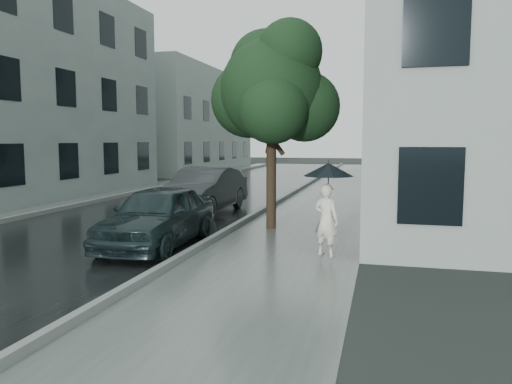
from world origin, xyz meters
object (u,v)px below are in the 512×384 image
(lamp_post, at_px, (268,134))
(car_far, at_px, (204,190))
(street_tree, at_px, (272,89))
(car_near, at_px, (158,216))
(pedestrian, at_px, (326,220))

(lamp_post, relative_size, car_far, 1.00)
(lamp_post, xyz_separation_m, car_far, (-1.85, -1.67, -1.92))
(street_tree, bearing_deg, car_far, 141.56)
(lamp_post, xyz_separation_m, car_near, (-1.03, -7.01, -1.98))
(street_tree, xyz_separation_m, car_far, (-2.86, 2.27, -3.09))
(pedestrian, height_order, car_far, pedestrian)
(car_near, height_order, car_far, car_far)
(street_tree, relative_size, lamp_post, 1.21)
(lamp_post, distance_m, car_far, 3.15)
(car_far, bearing_deg, street_tree, -36.39)
(street_tree, distance_m, car_near, 4.85)
(pedestrian, xyz_separation_m, car_near, (-3.91, 0.00, -0.06))
(pedestrian, distance_m, lamp_post, 7.82)
(pedestrian, relative_size, car_far, 0.33)
(street_tree, bearing_deg, pedestrian, -58.70)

